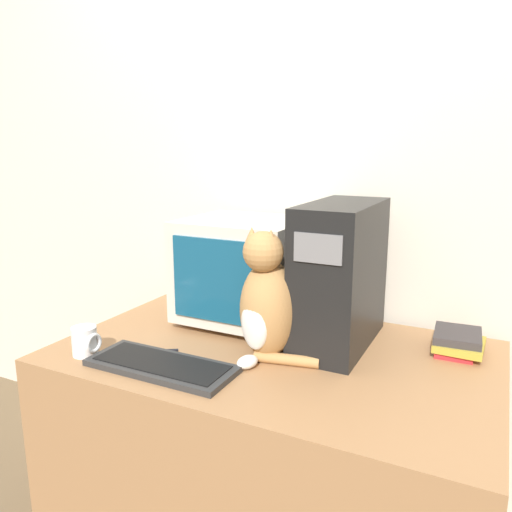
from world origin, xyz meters
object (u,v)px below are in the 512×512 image
(book_stack, at_px, (458,342))
(computer_tower, at_px, (340,275))
(keyboard, at_px, (162,365))
(mug, at_px, (85,341))
(cat, at_px, (267,303))
(pen, at_px, (155,351))
(crt_monitor, at_px, (245,270))

(book_stack, bearing_deg, computer_tower, -165.71)
(keyboard, relative_size, mug, 4.92)
(cat, xyz_separation_m, pen, (-0.34, -0.12, -0.17))
(crt_monitor, relative_size, keyboard, 0.95)
(crt_monitor, relative_size, book_stack, 2.32)
(book_stack, relative_size, pen, 1.40)
(crt_monitor, distance_m, cat, 0.32)
(keyboard, relative_size, pen, 3.41)
(crt_monitor, bearing_deg, cat, -49.95)
(book_stack, height_order, pen, book_stack)
(book_stack, bearing_deg, mug, -152.52)
(computer_tower, relative_size, book_stack, 2.53)
(crt_monitor, height_order, computer_tower, computer_tower)
(crt_monitor, height_order, keyboard, crt_monitor)
(mug, bearing_deg, computer_tower, 33.53)
(cat, distance_m, mug, 0.58)
(computer_tower, xyz_separation_m, cat, (-0.16, -0.21, -0.06))
(crt_monitor, height_order, book_stack, crt_monitor)
(cat, bearing_deg, crt_monitor, 141.47)
(computer_tower, relative_size, cat, 1.14)
(computer_tower, distance_m, pen, 0.64)
(computer_tower, distance_m, keyboard, 0.62)
(cat, relative_size, mug, 4.48)
(crt_monitor, xyz_separation_m, cat, (0.21, -0.25, -0.02))
(computer_tower, height_order, cat, computer_tower)
(computer_tower, xyz_separation_m, pen, (-0.50, -0.33, -0.23))
(computer_tower, height_order, mug, computer_tower)
(keyboard, relative_size, cat, 1.10)
(crt_monitor, relative_size, computer_tower, 0.91)
(crt_monitor, relative_size, mug, 4.69)
(computer_tower, height_order, book_stack, computer_tower)
(crt_monitor, xyz_separation_m, book_stack, (0.73, 0.05, -0.16))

